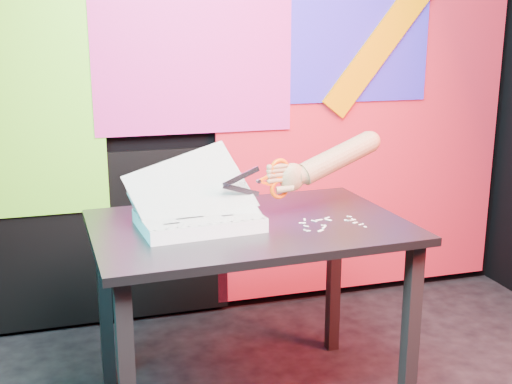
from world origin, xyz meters
name	(u,v)px	position (x,y,z in m)	size (l,w,h in m)	color
room	(393,63)	(0.00, 0.00, 1.35)	(3.01, 3.01, 2.71)	black
backdrop	(257,129)	(0.06, 1.46, 0.96)	(2.88, 0.05, 2.08)	red
work_table	(249,248)	(-0.23, 0.59, 0.65)	(1.16, 0.80, 0.75)	black
printout_stack	(198,219)	(-0.42, 0.60, 0.78)	(0.48, 0.34, 0.31)	silver
scissors	(275,179)	(-0.12, 0.62, 0.90)	(0.27, 0.06, 0.16)	#B1B7CF
hand_forearm	(330,161)	(0.11, 0.67, 0.95)	(0.48, 0.15, 0.20)	tan
paper_clippings	(329,223)	(0.05, 0.51, 0.75)	(0.24, 0.17, 0.00)	white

